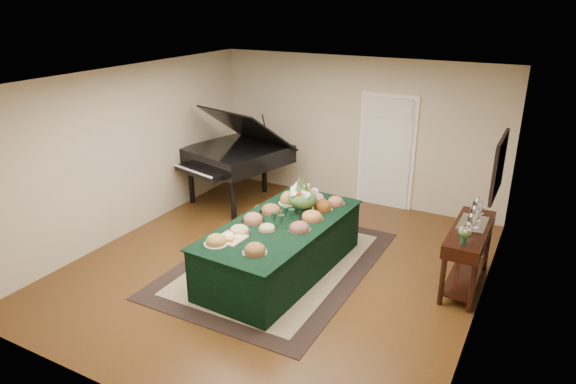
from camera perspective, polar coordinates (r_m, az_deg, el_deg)
The scene contains 14 objects.
ground at distance 7.60m, azimuth -1.08°, elevation -8.13°, with size 6.00×6.00×0.00m, color black.
area_rug at distance 7.64m, azimuth -1.19°, elevation -7.91°, with size 2.53×3.54×0.01m.
kitchen_doorway at distance 9.53m, azimuth 10.86°, elevation 4.32°, with size 1.05×0.07×2.10m.
buffet_table at distance 7.25m, azimuth -0.75°, elevation -6.17°, with size 1.41×2.74×0.77m.
food_platters at distance 7.15m, azimuth -0.51°, elevation -2.78°, with size 1.10×2.25×0.15m.
cutting_board at distance 6.67m, azimuth -6.32°, elevation -4.90°, with size 0.37×0.37×0.10m.
green_goblets at distance 7.06m, azimuth -0.54°, elevation -2.75°, with size 0.24×0.34×0.18m.
floral_centerpiece at distance 7.36m, azimuth 1.62°, elevation -0.32°, with size 0.44×0.44×0.44m.
grand_piano at distance 9.59m, azimuth -5.72°, elevation 4.16°, with size 1.97×2.10×1.85m.
wicker_basket at distance 9.05m, azimuth -2.64°, elevation -2.38°, with size 0.35×0.35×0.22m, color olive.
mahogany_sideboard at distance 7.19m, azimuth 19.47°, elevation -5.14°, with size 0.45×1.43×0.87m.
tea_service at distance 7.16m, azimuth 19.91°, elevation -2.60°, with size 0.34×0.74×0.30m.
pink_bouquet at distance 6.57m, azimuth 19.04°, elevation -4.29°, with size 0.17×0.17×0.22m.
wall_painting at distance 6.78m, azimuth 22.39°, elevation 2.68°, with size 0.05×0.95×0.75m.
Camera 1 is at (3.26, -5.78, 3.70)m, focal length 32.00 mm.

